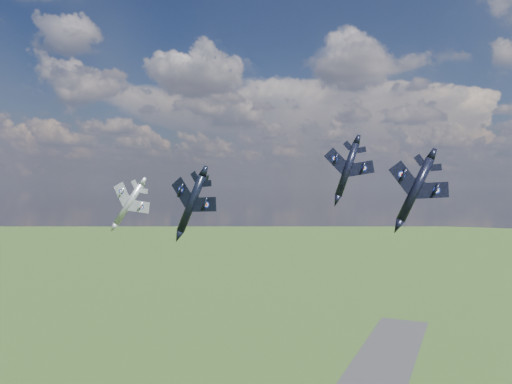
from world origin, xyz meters
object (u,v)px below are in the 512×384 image
at_px(jet_lead_navy, 191,203).
at_px(jet_left_silver, 129,204).
at_px(jet_right_navy, 415,190).
at_px(jet_high_navy, 347,170).

height_order(jet_lead_navy, jet_left_silver, jet_lead_navy).
relative_size(jet_right_navy, jet_left_silver, 0.89).
xyz_separation_m(jet_right_navy, jet_high_navy, (-15.33, 25.69, 3.61)).
distance_m(jet_right_navy, jet_left_silver, 63.03).
bearing_deg(jet_lead_navy, jet_left_silver, 163.57).
height_order(jet_right_navy, jet_left_silver, jet_right_navy).
bearing_deg(jet_left_silver, jet_right_navy, -26.03).
xyz_separation_m(jet_right_navy, jet_left_silver, (-60.67, 16.72, -3.48)).
distance_m(jet_right_navy, jet_high_navy, 30.14).
relative_size(jet_lead_navy, jet_right_navy, 1.25).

